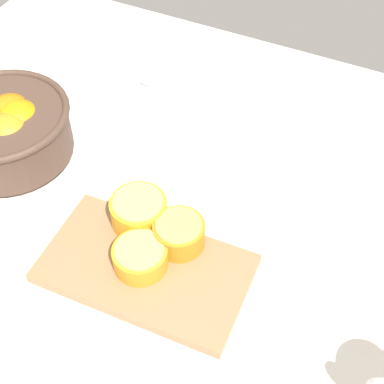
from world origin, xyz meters
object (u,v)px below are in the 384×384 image
(orange_half_1, at_px, (139,211))
(orange_half_2, at_px, (179,234))
(orange_half_0, at_px, (140,257))
(spoon, at_px, (147,68))
(cutting_board, at_px, (146,269))
(fruit_bowl, at_px, (6,131))

(orange_half_1, height_order, orange_half_2, orange_half_1)
(orange_half_0, bearing_deg, spoon, 117.81)
(orange_half_0, bearing_deg, cutting_board, 8.25)
(orange_half_2, bearing_deg, cutting_board, -114.11)
(spoon, bearing_deg, orange_half_1, -62.72)
(spoon, bearing_deg, orange_half_0, -62.19)
(fruit_bowl, height_order, orange_half_2, fruit_bowl)
(orange_half_1, distance_m, spoon, 0.40)
(orange_half_0, relative_size, orange_half_2, 1.03)
(orange_half_0, height_order, spoon, orange_half_0)
(orange_half_1, height_order, spoon, orange_half_1)
(orange_half_0, height_order, orange_half_2, orange_half_2)
(orange_half_2, xyz_separation_m, spoon, (-0.25, 0.36, -0.03))
(fruit_bowl, relative_size, cutting_board, 0.77)
(fruit_bowl, relative_size, orange_half_0, 2.89)
(fruit_bowl, bearing_deg, cutting_board, -18.92)
(fruit_bowl, distance_m, orange_half_2, 0.35)
(fruit_bowl, relative_size, orange_half_2, 2.99)
(fruit_bowl, xyz_separation_m, spoon, (0.09, 0.31, -0.05))
(orange_half_1, bearing_deg, cutting_board, -55.26)
(cutting_board, bearing_deg, fruit_bowl, 161.08)
(orange_half_1, bearing_deg, fruit_bowl, 170.99)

